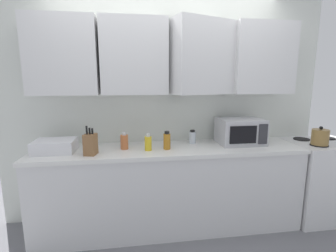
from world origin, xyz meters
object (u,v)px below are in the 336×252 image
at_px(dish_rack, 55,146).
at_px(bottle_clear_tall, 192,137).
at_px(knife_block, 90,144).
at_px(microwave, 240,131).
at_px(bottle_yellow_mustard, 148,143).
at_px(bottle_amber_vinegar, 167,141).
at_px(stove_range, 319,179).
at_px(bottle_spice_jar, 124,142).
at_px(kettle, 320,137).

height_order(dish_rack, bottle_clear_tall, bottle_clear_tall).
bearing_deg(knife_block, dish_rack, 157.74).
distance_m(dish_rack, bottle_clear_tall, 1.42).
bearing_deg(microwave, bottle_yellow_mustard, -172.75).
bearing_deg(bottle_amber_vinegar, dish_rack, 176.97).
relative_size(stove_range, bottle_yellow_mustard, 5.43).
bearing_deg(bottle_spice_jar, knife_block, -153.67).
height_order(bottle_clear_tall, bottle_yellow_mustard, bottle_yellow_mustard).
distance_m(microwave, dish_rack, 1.94).
height_order(microwave, bottle_clear_tall, microwave).
bearing_deg(bottle_spice_jar, dish_rack, -179.63).
xyz_separation_m(stove_range, bottle_yellow_mustard, (-2.01, -0.06, 0.52)).
relative_size(microwave, bottle_yellow_mustard, 2.86).
bearing_deg(bottle_yellow_mustard, knife_block, -172.58).
bearing_deg(knife_block, bottle_clear_tall, 15.13).
bearing_deg(dish_rack, stove_range, -0.39).
bearing_deg(stove_range, dish_rack, 179.61).
xyz_separation_m(bottle_amber_vinegar, bottle_yellow_mustard, (-0.19, -0.02, -0.01)).
xyz_separation_m(microwave, bottle_spice_jar, (-1.27, -0.05, -0.06)).
distance_m(microwave, knife_block, 1.59).
bearing_deg(stove_range, bottle_clear_tall, 174.04).
distance_m(kettle, bottle_clear_tall, 1.37).
bearing_deg(bottle_yellow_mustard, microwave, 7.25).
height_order(bottle_spice_jar, bottle_clear_tall, bottle_spice_jar).
bearing_deg(kettle, dish_rack, 176.67).
xyz_separation_m(knife_block, bottle_amber_vinegar, (0.74, 0.09, -0.02)).
distance_m(dish_rack, bottle_amber_vinegar, 1.10).
height_order(kettle, knife_block, knife_block).
height_order(microwave, bottle_spice_jar, microwave).
height_order(microwave, bottle_yellow_mustard, microwave).
bearing_deg(bottle_amber_vinegar, bottle_clear_tall, 31.74).
xyz_separation_m(bottle_amber_vinegar, bottle_spice_jar, (-0.43, 0.06, -0.01)).
distance_m(knife_block, bottle_amber_vinegar, 0.74).
xyz_separation_m(bottle_spice_jar, bottle_clear_tall, (0.75, 0.13, -0.01)).
height_order(microwave, knife_block, same).
relative_size(microwave, bottle_clear_tall, 3.18).
bearing_deg(dish_rack, bottle_yellow_mustard, -4.85).
xyz_separation_m(stove_range, microwave, (-0.98, 0.07, 0.59)).
bearing_deg(kettle, stove_range, 39.47).
xyz_separation_m(kettle, bottle_amber_vinegar, (-1.65, 0.10, -0.01)).
relative_size(dish_rack, bottle_yellow_mustard, 2.26).
height_order(stove_range, bottle_amber_vinegar, bottle_amber_vinegar).
height_order(kettle, bottle_amber_vinegar, kettle).
height_order(stove_range, kettle, kettle).
height_order(stove_range, bottle_yellow_mustard, bottle_yellow_mustard).
height_order(dish_rack, knife_block, knife_block).
bearing_deg(microwave, bottle_spice_jar, -177.77).
relative_size(kettle, dish_rack, 0.53).
relative_size(dish_rack, knife_block, 1.36).
height_order(stove_range, bottle_clear_tall, bottle_clear_tall).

